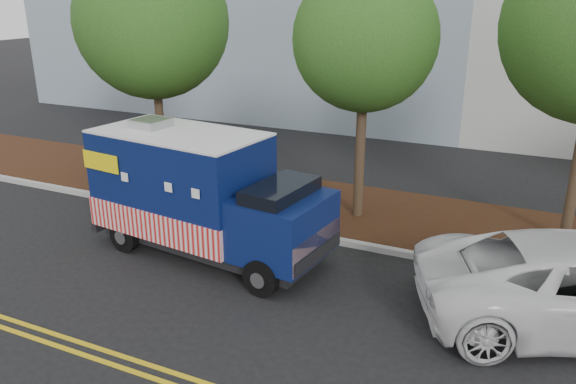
% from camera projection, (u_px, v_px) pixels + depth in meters
% --- Properties ---
extents(ground, '(120.00, 120.00, 0.00)m').
position_uv_depth(ground, '(286.00, 261.00, 13.00)').
color(ground, black).
rests_on(ground, ground).
extents(curb, '(120.00, 0.18, 0.15)m').
position_uv_depth(curb, '(310.00, 236.00, 14.17)').
color(curb, '#9E9E99').
rests_on(curb, ground).
extents(mulch_strip, '(120.00, 4.00, 0.15)m').
position_uv_depth(mulch_strip, '(338.00, 208.00, 15.96)').
color(mulch_strip, '#331A0E').
rests_on(mulch_strip, ground).
extents(centerline_near, '(120.00, 0.10, 0.01)m').
position_uv_depth(centerline_near, '(172.00, 372.00, 9.20)').
color(centerline_near, gold).
rests_on(centerline_near, ground).
extents(centerline_far, '(120.00, 0.10, 0.01)m').
position_uv_depth(centerline_far, '(162.00, 381.00, 8.98)').
color(centerline_far, gold).
rests_on(centerline_far, ground).
extents(tree_a, '(4.48, 4.48, 7.30)m').
position_uv_depth(tree_a, '(152.00, 22.00, 16.35)').
color(tree_a, '#38281C').
rests_on(tree_a, ground).
extents(tree_b, '(3.61, 3.61, 6.60)m').
position_uv_depth(tree_b, '(365.00, 39.00, 13.77)').
color(tree_b, '#38281C').
rests_on(tree_b, ground).
extents(sign_post, '(0.06, 0.06, 2.40)m').
position_uv_depth(sign_post, '(276.00, 185.00, 14.41)').
color(sign_post, '#473828').
rests_on(sign_post, ground).
extents(food_truck, '(6.04, 2.86, 3.07)m').
position_uv_depth(food_truck, '(199.00, 197.00, 13.06)').
color(food_truck, black).
rests_on(food_truck, ground).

